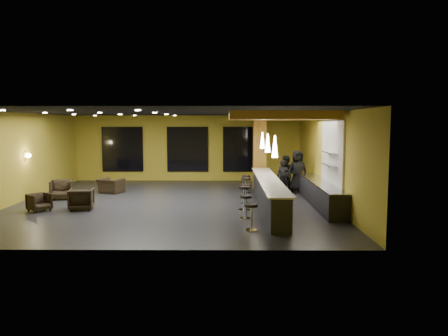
{
  "coord_description": "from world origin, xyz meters",
  "views": [
    {
      "loc": [
        2.14,
        -16.9,
        3.09
      ],
      "look_at": [
        2.0,
        0.5,
        1.3
      ],
      "focal_mm": 35.0,
      "sensor_mm": 36.0,
      "label": 1
    }
  ],
  "objects_px": {
    "bar_counter": "(268,194)",
    "bar_stool_1": "(246,204)",
    "pendant_1": "(268,143)",
    "armchair_d": "(111,186)",
    "staff_b": "(287,174)",
    "armchair_c": "(61,189)",
    "bar_stool_2": "(244,195)",
    "prep_counter": "(320,194)",
    "bar_stool_4": "(246,185)",
    "bar_stool_3": "(246,191)",
    "staff_c": "(297,172)",
    "armchair_a": "(39,202)",
    "staff_a": "(283,177)",
    "column": "(260,152)",
    "bar_stool_5": "(246,182)",
    "bar_stool_0": "(251,214)",
    "pendant_0": "(275,147)",
    "pendant_2": "(262,140)",
    "armchair_b": "(81,199)"
  },
  "relations": [
    {
      "from": "bar_stool_2",
      "to": "bar_stool_3",
      "type": "bearing_deg",
      "value": 84.7
    },
    {
      "from": "bar_stool_0",
      "to": "bar_stool_3",
      "type": "bearing_deg",
      "value": 89.7
    },
    {
      "from": "column",
      "to": "armchair_c",
      "type": "distance_m",
      "value": 8.91
    },
    {
      "from": "armchair_c",
      "to": "bar_stool_3",
      "type": "distance_m",
      "value": 7.58
    },
    {
      "from": "staff_c",
      "to": "bar_stool_2",
      "type": "height_order",
      "value": "staff_c"
    },
    {
      "from": "armchair_c",
      "to": "armchair_b",
      "type": "bearing_deg",
      "value": -70.56
    },
    {
      "from": "staff_b",
      "to": "armchair_a",
      "type": "xyz_separation_m",
      "value": [
        -9.27,
        -4.1,
        -0.52
      ]
    },
    {
      "from": "bar_stool_4",
      "to": "armchair_d",
      "type": "bearing_deg",
      "value": 168.56
    },
    {
      "from": "bar_counter",
      "to": "bar_stool_1",
      "type": "relative_size",
      "value": 10.56
    },
    {
      "from": "bar_stool_1",
      "to": "staff_a",
      "type": "bearing_deg",
      "value": 69.51
    },
    {
      "from": "staff_b",
      "to": "armchair_c",
      "type": "xyz_separation_m",
      "value": [
        -9.43,
        -1.65,
        -0.44
      ]
    },
    {
      "from": "pendant_1",
      "to": "bar_stool_3",
      "type": "xyz_separation_m",
      "value": [
        -0.8,
        0.12,
        -1.86
      ]
    },
    {
      "from": "bar_counter",
      "to": "pendant_1",
      "type": "bearing_deg",
      "value": 90.0
    },
    {
      "from": "staff_a",
      "to": "bar_stool_2",
      "type": "xyz_separation_m",
      "value": [
        -1.82,
        -3.5,
        -0.2
      ]
    },
    {
      "from": "staff_a",
      "to": "bar_stool_3",
      "type": "height_order",
      "value": "staff_a"
    },
    {
      "from": "bar_stool_2",
      "to": "prep_counter",
      "type": "bearing_deg",
      "value": 20.53
    },
    {
      "from": "prep_counter",
      "to": "pendant_0",
      "type": "bearing_deg",
      "value": -128.66
    },
    {
      "from": "bar_stool_3",
      "to": "bar_stool_1",
      "type": "bearing_deg",
      "value": -92.47
    },
    {
      "from": "bar_stool_1",
      "to": "bar_stool_3",
      "type": "xyz_separation_m",
      "value": [
        0.11,
        2.56,
        0.01
      ]
    },
    {
      "from": "staff_a",
      "to": "bar_stool_1",
      "type": "bearing_deg",
      "value": -95.92
    },
    {
      "from": "pendant_1",
      "to": "staff_b",
      "type": "relative_size",
      "value": 0.42
    },
    {
      "from": "bar_counter",
      "to": "armchair_d",
      "type": "height_order",
      "value": "bar_counter"
    },
    {
      "from": "bar_stool_2",
      "to": "bar_stool_5",
      "type": "bearing_deg",
      "value": 86.68
    },
    {
      "from": "pendant_1",
      "to": "armchair_d",
      "type": "height_order",
      "value": "pendant_1"
    },
    {
      "from": "pendant_0",
      "to": "bar_stool_4",
      "type": "bearing_deg",
      "value": 100.37
    },
    {
      "from": "staff_c",
      "to": "armchair_a",
      "type": "relative_size",
      "value": 2.75
    },
    {
      "from": "pendant_2",
      "to": "staff_c",
      "type": "xyz_separation_m",
      "value": [
        1.6,
        0.39,
        -1.4
      ]
    },
    {
      "from": "pendant_2",
      "to": "staff_a",
      "type": "xyz_separation_m",
      "value": [
        0.9,
        -0.09,
        -1.6
      ]
    },
    {
      "from": "pendant_2",
      "to": "bar_stool_3",
      "type": "xyz_separation_m",
      "value": [
        -0.8,
        -2.38,
        -1.86
      ]
    },
    {
      "from": "bar_counter",
      "to": "pendant_0",
      "type": "bearing_deg",
      "value": -90.0
    },
    {
      "from": "staff_b",
      "to": "bar_stool_4",
      "type": "relative_size",
      "value": 1.99
    },
    {
      "from": "staff_a",
      "to": "armchair_d",
      "type": "distance_m",
      "value": 7.62
    },
    {
      "from": "bar_stool_4",
      "to": "bar_stool_5",
      "type": "relative_size",
      "value": 1.08
    },
    {
      "from": "staff_b",
      "to": "armchair_d",
      "type": "distance_m",
      "value": 7.83
    },
    {
      "from": "bar_stool_3",
      "to": "armchair_d",
      "type": "bearing_deg",
      "value": 155.82
    },
    {
      "from": "armchair_c",
      "to": "bar_stool_3",
      "type": "xyz_separation_m",
      "value": [
        7.51,
        -1.06,
        0.1
      ]
    },
    {
      "from": "staff_b",
      "to": "bar_stool_5",
      "type": "relative_size",
      "value": 2.14
    },
    {
      "from": "pendant_2",
      "to": "bar_stool_1",
      "type": "height_order",
      "value": "pendant_2"
    },
    {
      "from": "bar_counter",
      "to": "bar_stool_3",
      "type": "distance_m",
      "value": 1.01
    },
    {
      "from": "staff_a",
      "to": "armchair_c",
      "type": "distance_m",
      "value": 9.3
    },
    {
      "from": "bar_stool_1",
      "to": "bar_stool_4",
      "type": "height_order",
      "value": "bar_stool_4"
    },
    {
      "from": "staff_a",
      "to": "bar_stool_2",
      "type": "relative_size",
      "value": 1.74
    },
    {
      "from": "bar_stool_0",
      "to": "pendant_1",
      "type": "bearing_deg",
      "value": 78.47
    },
    {
      "from": "bar_counter",
      "to": "armchair_a",
      "type": "relative_size",
      "value": 11.58
    },
    {
      "from": "pendant_2",
      "to": "armchair_d",
      "type": "bearing_deg",
      "value": 177.75
    },
    {
      "from": "bar_stool_0",
      "to": "bar_counter",
      "type": "bearing_deg",
      "value": 76.9
    },
    {
      "from": "staff_c",
      "to": "armchair_c",
      "type": "bearing_deg",
      "value": 175.9
    },
    {
      "from": "bar_stool_4",
      "to": "staff_b",
      "type": "bearing_deg",
      "value": 34.25
    },
    {
      "from": "pendant_2",
      "to": "armchair_b",
      "type": "height_order",
      "value": "pendant_2"
    },
    {
      "from": "armchair_a",
      "to": "staff_b",
      "type": "bearing_deg",
      "value": -26.54
    }
  ]
}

